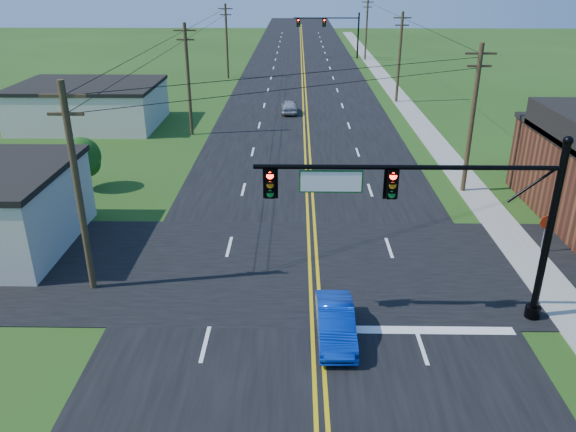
{
  "coord_description": "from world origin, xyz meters",
  "views": [
    {
      "loc": [
        -0.65,
        -11.07,
        12.75
      ],
      "look_at": [
        -0.99,
        10.0,
        3.49
      ],
      "focal_mm": 35.0,
      "sensor_mm": 36.0,
      "label": 1
    }
  ],
  "objects_px": {
    "signal_mast_main": "(432,208)",
    "blue_car": "(335,324)",
    "signal_mast_far": "(330,28)",
    "stop_sign": "(546,226)"
  },
  "relations": [
    {
      "from": "signal_mast_main",
      "to": "blue_car",
      "type": "height_order",
      "value": "signal_mast_main"
    },
    {
      "from": "signal_mast_main",
      "to": "signal_mast_far",
      "type": "bearing_deg",
      "value": 89.92
    },
    {
      "from": "signal_mast_far",
      "to": "stop_sign",
      "type": "distance_m",
      "value": 66.76
    },
    {
      "from": "blue_car",
      "to": "stop_sign",
      "type": "height_order",
      "value": "stop_sign"
    },
    {
      "from": "signal_mast_main",
      "to": "blue_car",
      "type": "distance_m",
      "value": 5.6
    },
    {
      "from": "signal_mast_far",
      "to": "stop_sign",
      "type": "height_order",
      "value": "signal_mast_far"
    },
    {
      "from": "signal_mast_main",
      "to": "stop_sign",
      "type": "height_order",
      "value": "signal_mast_main"
    },
    {
      "from": "signal_mast_main",
      "to": "signal_mast_far",
      "type": "relative_size",
      "value": 1.03
    },
    {
      "from": "signal_mast_far",
      "to": "stop_sign",
      "type": "bearing_deg",
      "value": -84.01
    },
    {
      "from": "signal_mast_main",
      "to": "stop_sign",
      "type": "distance_m",
      "value": 9.64
    }
  ]
}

